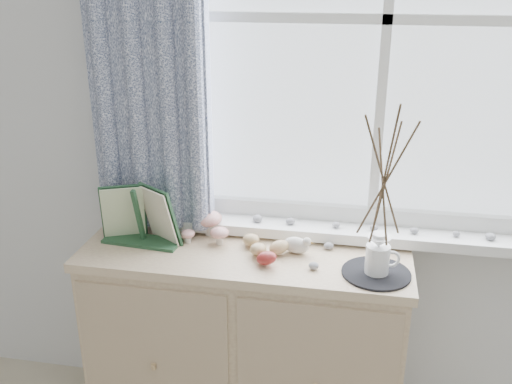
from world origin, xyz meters
TOP-DOWN VIEW (x-y plane):
  - sideboard at (-0.15, 1.75)m, footprint 1.20×0.45m
  - botanical_book at (-0.54, 1.71)m, footprint 0.35×0.16m
  - toadstool_cluster at (-0.31, 1.83)m, footprint 0.18×0.16m
  - wooden_eggs at (-0.08, 1.72)m, footprint 0.17×0.18m
  - songbird_figurine at (0.04, 1.77)m, footprint 0.14×0.09m
  - crocheted_doily at (0.32, 1.66)m, footprint 0.23×0.23m
  - twig_pitcher at (0.32, 1.66)m, footprint 0.25×0.25m
  - sideboard_pebbles at (0.15, 1.75)m, footprint 0.34×0.23m

SIDE VIEW (x-z plane):
  - sideboard at x=-0.15m, z-range 0.00..0.85m
  - crocheted_doily at x=0.32m, z-range 0.85..0.86m
  - sideboard_pebbles at x=0.15m, z-range 0.85..0.88m
  - wooden_eggs at x=-0.08m, z-range 0.84..0.92m
  - songbird_figurine at x=0.04m, z-range 0.85..0.92m
  - toadstool_cluster at x=-0.31m, z-range 0.86..0.95m
  - botanical_book at x=-0.54m, z-range 0.85..1.08m
  - twig_pitcher at x=0.32m, z-range 0.90..1.51m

